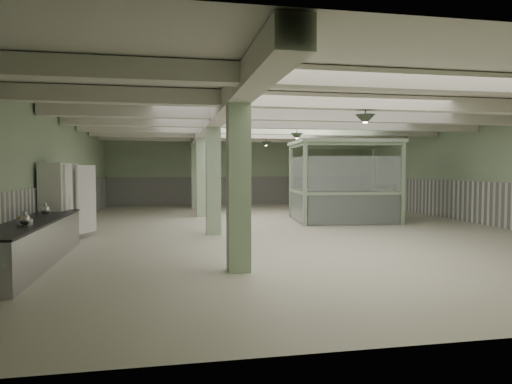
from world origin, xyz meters
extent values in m
plane|color=beige|center=(0.00, 0.00, 0.00)|extent=(20.00, 20.00, 0.00)
cube|color=silver|center=(0.00, 0.00, 3.60)|extent=(14.00, 20.00, 0.02)
cube|color=#AEC49D|center=(0.00, 10.00, 1.80)|extent=(14.00, 0.02, 3.60)
cube|color=#AEC49D|center=(0.00, -10.00, 1.80)|extent=(14.00, 0.02, 3.60)
cube|color=#AEC49D|center=(-7.00, 0.00, 1.80)|extent=(0.02, 20.00, 3.60)
cube|color=#AEC49D|center=(7.00, 0.00, 1.80)|extent=(0.02, 20.00, 3.60)
cube|color=white|center=(-6.97, 0.00, 0.75)|extent=(0.05, 19.90, 1.50)
cube|color=white|center=(6.97, 0.00, 0.75)|extent=(0.05, 19.90, 1.50)
cube|color=white|center=(0.00, 9.97, 0.75)|extent=(13.90, 0.05, 1.50)
cube|color=silver|center=(-2.50, 0.00, 3.38)|extent=(0.45, 19.90, 0.40)
cube|color=silver|center=(0.00, -7.50, 3.42)|extent=(13.90, 0.35, 0.32)
cube|color=silver|center=(0.00, -5.00, 3.42)|extent=(13.90, 0.35, 0.32)
cube|color=silver|center=(0.00, -2.50, 3.42)|extent=(13.90, 0.35, 0.32)
cube|color=silver|center=(0.00, 0.00, 3.42)|extent=(13.90, 0.35, 0.32)
cube|color=silver|center=(0.00, 2.50, 3.42)|extent=(13.90, 0.35, 0.32)
cube|color=silver|center=(0.00, 5.00, 3.42)|extent=(13.90, 0.35, 0.32)
cube|color=silver|center=(0.00, 7.50, 3.42)|extent=(13.90, 0.35, 0.32)
cube|color=#AAC69F|center=(-2.50, -6.00, 1.80)|extent=(0.42, 0.42, 3.60)
cube|color=#AAC69F|center=(-2.50, -1.00, 1.80)|extent=(0.42, 0.42, 3.60)
cube|color=#AAC69F|center=(-2.50, 4.00, 1.80)|extent=(0.42, 0.42, 3.60)
cube|color=#AAC69F|center=(-2.50, 8.00, 1.80)|extent=(0.42, 0.42, 3.60)
cone|color=#2D3A2C|center=(0.50, -5.00, 3.05)|extent=(0.44, 0.44, 0.22)
cone|color=#2D3A2C|center=(0.50, 0.50, 3.05)|extent=(0.44, 0.44, 0.22)
cone|color=#2D3A2C|center=(0.50, 5.50, 3.05)|extent=(0.44, 0.44, 0.22)
cube|color=#B4B4B9|center=(-6.54, -4.68, 0.44)|extent=(0.87, 5.17, 0.88)
cube|color=black|center=(-6.54, -4.68, 0.89)|extent=(0.91, 5.21, 0.04)
cylinder|color=#B2B2B7|center=(-6.47, -5.36, 0.95)|extent=(0.33, 0.33, 0.10)
cube|color=white|center=(-6.65, -1.69, 1.01)|extent=(0.55, 2.20, 2.01)
cube|color=white|center=(-6.35, -2.19, 1.01)|extent=(0.06, 0.82, 1.91)
cube|color=white|center=(-6.23, -1.09, 1.01)|extent=(0.41, 0.77, 1.91)
cube|color=silver|center=(-6.31, -2.19, 1.01)|extent=(0.02, 0.05, 0.30)
cube|color=silver|center=(-6.31, -1.18, 1.01)|extent=(0.02, 0.05, 0.30)
cube|color=#96B08D|center=(0.73, 0.26, 1.43)|extent=(0.13, 0.13, 2.86)
cube|color=#96B08D|center=(1.01, 3.11, 1.43)|extent=(0.13, 0.13, 2.86)
cube|color=#96B08D|center=(4.14, -0.06, 1.43)|extent=(0.13, 0.13, 2.86)
cube|color=#96B08D|center=(4.42, 2.78, 1.43)|extent=(0.13, 0.13, 2.86)
cube|color=#96B08D|center=(2.57, 1.52, 2.92)|extent=(3.96, 3.44, 0.12)
cube|color=silver|center=(2.44, 0.10, 0.55)|extent=(3.22, 0.37, 1.05)
cube|color=silver|center=(2.44, 0.10, 1.78)|extent=(3.22, 0.37, 1.22)
cube|color=silver|center=(2.71, 2.94, 0.55)|extent=(3.22, 0.37, 1.05)
cube|color=silver|center=(2.71, 2.94, 1.78)|extent=(3.22, 0.37, 1.22)
cube|color=silver|center=(0.87, 1.69, 0.55)|extent=(0.31, 2.65, 1.05)
cube|color=silver|center=(0.87, 1.69, 1.78)|extent=(0.31, 2.65, 1.22)
cube|color=silver|center=(4.28, 1.36, 0.55)|extent=(0.31, 2.65, 1.05)
cube|color=silver|center=(4.28, 1.36, 1.78)|extent=(0.31, 2.65, 1.22)
cube|color=#5A5D4D|center=(4.60, 2.09, 0.66)|extent=(0.55, 0.69, 1.32)
camera|label=1|loc=(-3.80, -14.55, 1.97)|focal=32.00mm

